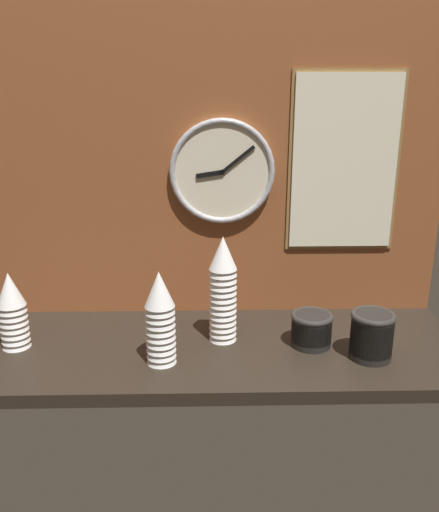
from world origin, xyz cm
name	(u,v)px	position (x,y,z in cm)	size (l,w,h in cm)	color
ground_plane	(204,349)	(0.00, 0.00, -2.00)	(160.00, 56.00, 4.00)	black
wall_tiled_back	(202,161)	(0.00, 26.50, 52.50)	(160.00, 3.00, 105.00)	brown
cup_stack_center_right	(223,289)	(6.09, 2.72, 16.90)	(8.58, 8.58, 33.79)	white
cup_stack_center	(160,318)	(-12.03, -11.29, 13.96)	(8.58, 8.58, 27.93)	white
cup_stack_far_left	(12,310)	(-57.31, -0.65, 12.01)	(8.58, 8.58, 24.02)	white
bowl_stack_right	(311,328)	(33.10, -1.71, 5.54)	(12.97, 12.97, 10.41)	black
bowl_stack_far_right	(372,334)	(49.08, -9.92, 7.42)	(12.97, 12.97, 14.19)	black
wall_clock	(222,172)	(6.37, 23.46, 49.52)	(34.19, 2.70, 34.19)	beige
menu_board	(344,163)	(46.20, 24.35, 52.06)	(36.42, 1.32, 58.51)	olive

